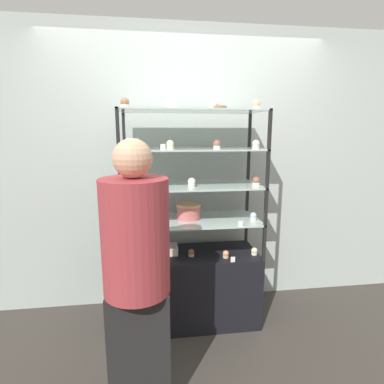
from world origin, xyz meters
TOP-DOWN VIEW (x-y plane):
  - ground_plane at (0.00, 0.00)m, footprint 20.00×20.00m
  - back_wall at (0.00, 0.39)m, footprint 8.00×0.05m
  - display_base at (0.00, 0.00)m, footprint 1.13×0.49m
  - display_riser_lower at (0.00, 0.00)m, footprint 1.13×0.49m
  - display_riser_middle at (0.00, 0.00)m, footprint 1.13×0.49m
  - display_riser_upper at (0.00, 0.00)m, footprint 1.13×0.49m
  - display_riser_top at (0.00, 0.00)m, footprint 1.13×0.49m
  - layer_cake_centerpiece at (-0.02, 0.03)m, footprint 0.21×0.21m
  - sheet_cake_frosted at (-0.25, 0.03)m, footprint 0.25×0.18m
  - cupcake_0 at (-0.50, -0.07)m, footprint 0.05×0.05m
  - cupcake_1 at (-0.01, -0.06)m, footprint 0.05×0.05m
  - cupcake_2 at (0.27, -0.13)m, footprint 0.05×0.05m
  - cupcake_3 at (0.52, -0.10)m, footprint 0.05×0.05m
  - price_tag_0 at (0.30, -0.23)m, footprint 0.04×0.00m
  - cupcake_4 at (-0.50, -0.13)m, footprint 0.05×0.05m
  - cupcake_5 at (0.51, -0.09)m, footprint 0.05×0.05m
  - price_tag_1 at (0.35, -0.23)m, footprint 0.04×0.00m
  - cupcake_6 at (-0.50, -0.13)m, footprint 0.06×0.06m
  - cupcake_7 at (-0.01, -0.08)m, footprint 0.06×0.06m
  - cupcake_8 at (0.51, -0.10)m, footprint 0.06×0.06m
  - price_tag_2 at (-0.34, -0.23)m, footprint 0.04×0.00m
  - cupcake_9 at (-0.51, -0.13)m, footprint 0.06×0.06m
  - cupcake_10 at (-0.18, -0.11)m, footprint 0.06×0.06m
  - cupcake_11 at (0.18, -0.12)m, footprint 0.06×0.06m
  - cupcake_12 at (0.50, -0.11)m, footprint 0.06×0.06m
  - price_tag_3 at (-0.24, -0.23)m, footprint 0.04×0.00m
  - cupcake_13 at (-0.51, -0.09)m, footprint 0.06×0.06m
  - cupcake_14 at (-0.18, -0.05)m, footprint 0.06×0.06m
  - cupcake_15 at (0.16, -0.05)m, footprint 0.06×0.06m
  - cupcake_16 at (0.49, -0.09)m, footprint 0.06×0.06m
  - price_tag_4 at (-0.16, -0.23)m, footprint 0.04×0.00m
  - donut_glazed at (0.21, -0.04)m, footprint 0.13×0.13m
  - customer_figure at (-0.42, -0.80)m, footprint 0.38×0.38m

SIDE VIEW (x-z plane):
  - ground_plane at x=0.00m, z-range 0.00..0.00m
  - display_base at x=0.00m, z-range 0.00..0.63m
  - price_tag_0 at x=0.30m, z-range 0.63..0.68m
  - cupcake_0 at x=-0.50m, z-range 0.63..0.69m
  - cupcake_1 at x=-0.01m, z-range 0.63..0.69m
  - cupcake_2 at x=0.27m, z-range 0.63..0.69m
  - cupcake_3 at x=0.52m, z-range 0.63..0.69m
  - sheet_cake_frosted at x=-0.25m, z-range 0.63..0.69m
  - customer_figure at x=-0.42m, z-range 0.06..1.68m
  - display_riser_lower at x=0.00m, z-range 0.76..1.06m
  - price_tag_1 at x=0.35m, z-range 0.93..0.97m
  - cupcake_4 at x=-0.50m, z-range 0.93..1.00m
  - cupcake_5 at x=0.51m, z-range 0.93..1.00m
  - layer_cake_centerpiece at x=-0.02m, z-range 0.93..1.06m
  - display_riser_middle at x=0.00m, z-range 1.06..1.36m
  - price_tag_2 at x=-0.34m, z-range 1.23..1.27m
  - cupcake_6 at x=-0.50m, z-range 1.23..1.30m
  - cupcake_7 at x=-0.01m, z-range 1.23..1.30m
  - cupcake_8 at x=0.51m, z-range 1.23..1.30m
  - back_wall at x=0.00m, z-range 0.00..2.60m
  - display_riser_upper at x=0.00m, z-range 1.36..1.66m
  - price_tag_3 at x=-0.24m, z-range 1.53..1.57m
  - cupcake_9 at x=-0.51m, z-range 1.53..1.60m
  - cupcake_10 at x=-0.18m, z-range 1.53..1.60m
  - cupcake_11 at x=0.18m, z-range 1.53..1.60m
  - cupcake_12 at x=0.50m, z-range 1.53..1.60m
  - display_riser_top at x=0.00m, z-range 1.66..1.96m
  - donut_glazed at x=0.21m, z-range 1.83..1.86m
  - price_tag_4 at x=-0.16m, z-range 1.83..1.87m
  - cupcake_13 at x=-0.51m, z-range 1.83..1.90m
  - cupcake_14 at x=-0.18m, z-range 1.83..1.90m
  - cupcake_15 at x=0.16m, z-range 1.83..1.90m
  - cupcake_16 at x=0.49m, z-range 1.83..1.90m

